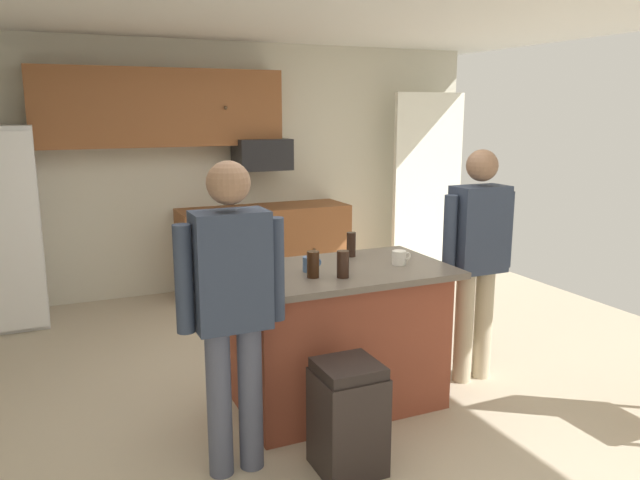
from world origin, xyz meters
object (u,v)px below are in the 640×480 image
at_px(kitchen_island, 339,337).
at_px(glass_stout_tall, 343,264).
at_px(person_elder_center, 478,251).
at_px(mug_blue_stoneware, 310,264).
at_px(trash_bin, 348,417).
at_px(microwave_over_range, 262,154).
at_px(glass_dark_ale, 313,264).
at_px(mug_ceramic_white, 399,258).
at_px(tumbler_amber, 351,244).
at_px(person_host_foreground, 232,299).

bearing_deg(kitchen_island, glass_stout_tall, -110.16).
bearing_deg(person_elder_center, mug_blue_stoneware, -0.21).
height_order(kitchen_island, trash_bin, kitchen_island).
distance_m(microwave_over_range, glass_dark_ale, 3.02).
distance_m(person_elder_center, mug_ceramic_white, 0.65).
height_order(microwave_over_range, glass_dark_ale, microwave_over_range).
xyz_separation_m(microwave_over_range, glass_dark_ale, (-0.68, -2.91, -0.45)).
bearing_deg(tumbler_amber, person_elder_center, -19.84).
bearing_deg(person_elder_center, trash_bin, 28.56).
height_order(microwave_over_range, glass_stout_tall, microwave_over_range).
bearing_deg(trash_bin, person_elder_center, 26.62).
relative_size(mug_blue_stoneware, tumbler_amber, 0.73).
distance_m(kitchen_island, tumbler_amber, 0.64).
relative_size(tumbler_amber, glass_dark_ale, 1.05).
bearing_deg(tumbler_amber, glass_stout_tall, -122.02).
distance_m(kitchen_island, person_elder_center, 1.15).
bearing_deg(mug_blue_stoneware, glass_stout_tall, -59.12).
distance_m(microwave_over_range, kitchen_island, 2.98).
distance_m(kitchen_island, trash_bin, 0.78).
xyz_separation_m(person_host_foreground, person_elder_center, (1.88, 0.43, -0.01)).
distance_m(mug_blue_stoneware, trash_bin, 0.98).
xyz_separation_m(tumbler_amber, trash_bin, (-0.50, -0.97, -0.70)).
height_order(mug_blue_stoneware, glass_dark_ale, glass_dark_ale).
bearing_deg(glass_dark_ale, microwave_over_range, 76.84).
distance_m(glass_dark_ale, trash_bin, 0.91).
bearing_deg(glass_dark_ale, trash_bin, -94.99).
bearing_deg(mug_ceramic_white, microwave_over_range, 89.15).
bearing_deg(person_host_foreground, microwave_over_range, 39.19).
height_order(microwave_over_range, tumbler_amber, microwave_over_range).
distance_m(mug_blue_stoneware, glass_stout_tall, 0.25).
bearing_deg(mug_ceramic_white, glass_stout_tall, -163.94).
height_order(person_elder_center, glass_dark_ale, person_elder_center).
bearing_deg(tumbler_amber, kitchen_island, -129.36).
bearing_deg(glass_dark_ale, kitchen_island, 28.20).
xyz_separation_m(microwave_over_range, trash_bin, (-0.73, -3.49, -1.15)).
relative_size(kitchen_island, trash_bin, 2.30).
height_order(person_elder_center, glass_stout_tall, person_elder_center).
bearing_deg(glass_dark_ale, person_host_foreground, -150.24).
height_order(mug_blue_stoneware, tumbler_amber, tumbler_amber).
bearing_deg(person_host_foreground, mug_blue_stoneware, 7.75).
xyz_separation_m(mug_blue_stoneware, glass_dark_ale, (-0.04, -0.14, 0.03)).
relative_size(person_elder_center, mug_ceramic_white, 12.23).
bearing_deg(microwave_over_range, glass_stout_tall, -99.84).
relative_size(kitchen_island, glass_stout_tall, 8.56).
xyz_separation_m(kitchen_island, mug_blue_stoneware, (-0.20, 0.01, 0.50)).
height_order(glass_stout_tall, trash_bin, glass_stout_tall).
bearing_deg(person_host_foreground, trash_bin, -52.56).
bearing_deg(person_elder_center, mug_ceramic_white, 4.38).
xyz_separation_m(microwave_over_range, kitchen_island, (-0.44, -2.78, -0.98)).
bearing_deg(mug_ceramic_white, mug_blue_stoneware, 172.94).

